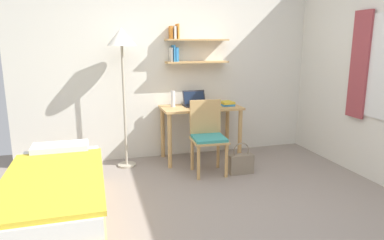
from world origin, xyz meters
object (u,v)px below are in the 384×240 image
at_px(bed, 56,197).
at_px(desk_chair, 208,134).
at_px(book_stack, 227,103).
at_px(laptop, 195,102).
at_px(desk, 201,116).
at_px(handbag, 241,163).
at_px(water_bottle, 173,99).
at_px(standing_lamp, 122,46).

distance_m(bed, desk_chair, 1.93).
relative_size(desk_chair, book_stack, 4.26).
xyz_separation_m(laptop, book_stack, (0.43, -0.12, -0.02)).
relative_size(desk, handbag, 2.70).
relative_size(desk, desk_chair, 1.19).
bearing_deg(desk_chair, bed, -154.41).
height_order(bed, water_bottle, water_bottle).
distance_m(standing_lamp, laptop, 1.24).
relative_size(desk_chair, water_bottle, 4.12).
bearing_deg(laptop, desk_chair, -90.53).
distance_m(standing_lamp, water_bottle, 0.97).
height_order(water_bottle, book_stack, water_bottle).
xyz_separation_m(desk_chair, standing_lamp, (-0.97, 0.50, 1.08)).
relative_size(laptop, book_stack, 1.51).
height_order(water_bottle, handbag, water_bottle).
bearing_deg(bed, laptop, 39.31).
bearing_deg(laptop, desk, -57.41).
xyz_separation_m(desk_chair, water_bottle, (-0.31, 0.57, 0.37)).
xyz_separation_m(desk_chair, handbag, (0.39, -0.17, -0.36)).
bearing_deg(desk, book_stack, -5.01).
relative_size(standing_lamp, laptop, 5.55).
bearing_deg(book_stack, handbag, -94.51).
bearing_deg(standing_lamp, desk, -0.25).
relative_size(bed, laptop, 5.70).
distance_m(desk, laptop, 0.22).
bearing_deg(desk, handbag, -64.43).
bearing_deg(standing_lamp, bed, -119.58).
height_order(desk_chair, water_bottle, water_bottle).
relative_size(book_stack, handbag, 0.53).
relative_size(desk, book_stack, 5.07).
xyz_separation_m(bed, water_bottle, (1.42, 1.40, 0.63)).
relative_size(laptop, water_bottle, 1.47).
bearing_deg(desk_chair, desk, 82.67).
distance_m(desk_chair, standing_lamp, 1.53).
distance_m(laptop, water_bottle, 0.32).
xyz_separation_m(book_stack, handbag, (-0.05, -0.64, -0.65)).
xyz_separation_m(bed, standing_lamp, (0.76, 1.33, 1.33)).
height_order(laptop, water_bottle, water_bottle).
height_order(desk, standing_lamp, standing_lamp).
bearing_deg(water_bottle, standing_lamp, -174.01).
height_order(standing_lamp, handbag, standing_lamp).
height_order(bed, desk, desk).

